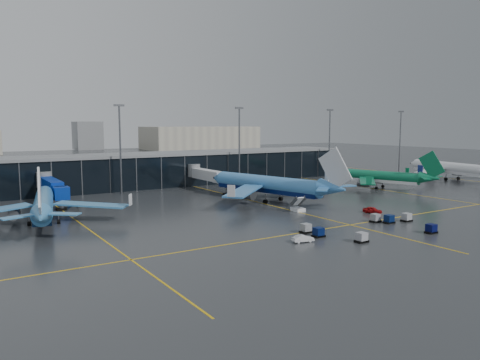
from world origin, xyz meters
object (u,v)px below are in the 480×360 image
service_van_white (303,238)px  airliner_ba (448,161)px  airliner_arkefly (43,193)px  mobile_airstair (298,208)px  service_van_red (372,210)px  airliner_aer_lingus (375,170)px  baggage_carts (371,226)px  airliner_klm_near (267,174)px

service_van_white → airliner_ba: bearing=-57.0°
airliner_arkefly → airliner_ba: bearing=11.7°
mobile_airstair → service_van_red: bearing=-35.0°
mobile_airstair → service_van_red: 16.67m
service_van_white → airliner_aer_lingus: bearing=-46.4°
airliner_aer_lingus → airliner_ba: airliner_ba is taller
airliner_aer_lingus → baggage_carts: 61.12m
airliner_arkefly → baggage_carts: 65.24m
airliner_arkefly → service_van_white: bearing=-38.7°
airliner_aer_lingus → baggage_carts: size_ratio=1.42×
airliner_aer_lingus → mobile_airstair: (-45.27, -17.71, -5.06)m
airliner_klm_near → airliner_ba: bearing=-11.0°
airliner_klm_near → mobile_airstair: size_ratio=13.16×
baggage_carts → mobile_airstair: bearing=88.6°
baggage_carts → mobile_airstair: mobile_airstair is taller
airliner_arkefly → mobile_airstair: size_ratio=11.49×
airliner_klm_near → airliner_ba: size_ratio=1.05×
airliner_klm_near → mobile_airstair: airliner_klm_near is taller
airliner_ba → service_van_white: size_ratio=11.36×
mobile_airstair → service_van_red: (12.47, -11.06, -0.05)m
airliner_arkefly → service_van_red: (64.29, -28.65, -5.36)m
airliner_klm_near → baggage_carts: (-2.81, -37.88, -6.21)m
airliner_ba → baggage_carts: (-86.69, -42.03, -5.87)m
airliner_arkefly → airliner_ba: (137.95, 2.02, 0.55)m
airliner_aer_lingus → baggage_carts: bearing=-158.3°
mobile_airstair → service_van_red: mobile_airstair is taller
airliner_ba → service_van_white: airliner_ba is taller
airliner_ba → airliner_klm_near: bearing=-166.7°
airliner_klm_near → baggage_carts: airliner_klm_near is taller
mobile_airstair → baggage_carts: bearing=-84.8°
mobile_airstair → service_van_white: (-17.53, -22.71, -0.14)m
service_van_red → service_van_white: 32.19m
service_van_red → service_van_white: service_van_red is taller
airliner_aer_lingus → service_van_white: (-62.80, -40.43, -5.20)m
airliner_ba → mobile_airstair: bearing=-156.7°
airliner_ba → baggage_carts: size_ratio=1.62×
baggage_carts → airliner_klm_near: bearing=85.8°
airliner_arkefly → mobile_airstair: airliner_arkefly is taller
baggage_carts → airliner_ba: bearing=25.9°
baggage_carts → service_van_red: 17.28m
baggage_carts → service_van_white: baggage_carts is taller
airliner_ba → service_van_white: bearing=-147.3°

